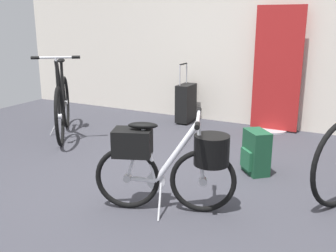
# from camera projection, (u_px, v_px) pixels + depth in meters

# --- Properties ---
(ground_plane) EXTENTS (7.47, 7.47, 0.00)m
(ground_plane) POSITION_uv_depth(u_px,v_px,m) (141.00, 196.00, 3.21)
(ground_plane) COLOR #38383F
(back_wall) EXTENTS (7.47, 0.10, 2.69)m
(back_wall) POSITION_uv_depth(u_px,v_px,m) (244.00, 24.00, 5.13)
(back_wall) COLOR silver
(back_wall) RESTS_ON ground_plane
(floor_banner_stand) EXTENTS (0.60, 0.36, 1.58)m
(floor_banner_stand) POSITION_uv_depth(u_px,v_px,m) (277.00, 77.00, 4.89)
(floor_banner_stand) COLOR #B7B7BC
(floor_banner_stand) RESTS_ON ground_plane
(folding_bike_foreground) EXTENTS (1.01, 0.57, 0.76)m
(folding_bike_foreground) POSITION_uv_depth(u_px,v_px,m) (171.00, 160.00, 2.86)
(folding_bike_foreground) COLOR black
(folding_bike_foreground) RESTS_ON ground_plane
(display_bike_right) EXTENTS (0.92, 1.20, 1.02)m
(display_bike_right) POSITION_uv_depth(u_px,v_px,m) (63.00, 105.00, 4.77)
(display_bike_right) COLOR black
(display_bike_right) RESTS_ON ground_plane
(rolling_suitcase) EXTENTS (0.19, 0.37, 0.83)m
(rolling_suitcase) POSITION_uv_depth(u_px,v_px,m) (186.00, 103.00, 5.42)
(rolling_suitcase) COLOR black
(rolling_suitcase) RESTS_ON ground_plane
(backpack_on_floor) EXTENTS (0.31, 0.32, 0.42)m
(backpack_on_floor) POSITION_uv_depth(u_px,v_px,m) (256.00, 152.00, 3.63)
(backpack_on_floor) COLOR #19472D
(backpack_on_floor) RESTS_ON ground_plane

